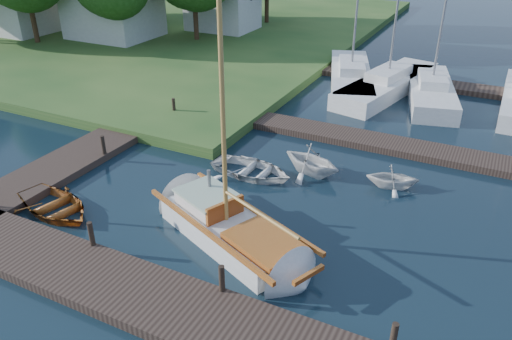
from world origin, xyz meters
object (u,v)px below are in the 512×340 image
at_px(mooring_post_2, 222,278).
at_px(house_c, 223,2).
at_px(mooring_post_4, 103,145).
at_px(mooring_post_1, 91,234).
at_px(tender_a, 252,167).
at_px(marina_boat_2, 431,90).
at_px(sailboat, 234,233).
at_px(house_b, 15,2).
at_px(tender_d, 393,175).
at_px(dinghy, 54,203).
at_px(house_a, 112,3).
at_px(mooring_post_3, 394,337).
at_px(marina_boat_1, 388,83).
at_px(mooring_post_5, 174,106).
at_px(marina_boat_0, 351,75).
at_px(tender_b, 312,158).

relative_size(mooring_post_2, house_c, 0.15).
bearing_deg(mooring_post_4, mooring_post_1, -51.34).
height_order(mooring_post_2, house_c, house_c).
relative_size(tender_a, marina_boat_2, 0.31).
relative_size(sailboat, house_b, 1.70).
relative_size(tender_a, tender_d, 1.72).
relative_size(dinghy, house_a, 0.54).
height_order(mooring_post_3, dinghy, mooring_post_3).
distance_m(mooring_post_1, mooring_post_3, 9.00).
xyz_separation_m(mooring_post_3, sailboat, (-5.47, 2.39, -0.36)).
bearing_deg(house_c, dinghy, -72.47).
height_order(house_a, house_b, house_a).
xyz_separation_m(mooring_post_2, mooring_post_3, (4.50, 0.00, 0.00)).
bearing_deg(house_c, marina_boat_1, -28.32).
relative_size(mooring_post_2, mooring_post_5, 1.00).
bearing_deg(tender_d, mooring_post_5, 65.11).
bearing_deg(dinghy, marina_boat_0, -2.06).
distance_m(mooring_post_3, tender_a, 9.58).
relative_size(tender_b, marina_boat_1, 0.24).
height_order(mooring_post_4, house_c, house_c).
bearing_deg(mooring_post_3, tender_a, 136.76).
relative_size(mooring_post_5, tender_d, 0.42).
xyz_separation_m(mooring_post_4, dinghy, (1.16, -3.84, -0.35)).
distance_m(dinghy, marina_boat_2, 19.90).
bearing_deg(marina_boat_2, marina_boat_1, 73.50).
xyz_separation_m(mooring_post_5, tender_d, (11.16, -1.92, -0.19)).
bearing_deg(house_a, mooring_post_5, -40.24).
height_order(mooring_post_5, house_b, house_b).
distance_m(sailboat, house_a, 27.84).
distance_m(marina_boat_0, house_c, 15.41).
xyz_separation_m(mooring_post_3, mooring_post_5, (-13.00, 10.00, 0.00)).
relative_size(mooring_post_2, house_b, 0.14).
distance_m(tender_d, house_a, 27.51).
relative_size(mooring_post_3, sailboat, 0.08).
height_order(sailboat, tender_a, sailboat).
distance_m(mooring_post_5, marina_boat_0, 11.04).
xyz_separation_m(mooring_post_3, mooring_post_4, (-13.00, 5.00, 0.00)).
distance_m(tender_b, house_a, 24.98).
bearing_deg(house_a, dinghy, -54.48).
distance_m(sailboat, tender_b, 5.41).
bearing_deg(mooring_post_5, tender_d, -9.78).
bearing_deg(mooring_post_5, mooring_post_3, -37.57).
height_order(marina_boat_0, house_b, marina_boat_0).
bearing_deg(mooring_post_1, house_a, 128.99).
xyz_separation_m(marina_boat_1, house_a, (-21.40, 2.30, 2.40)).
bearing_deg(tender_b, house_c, 53.26).
relative_size(mooring_post_2, tender_d, 0.42).
bearing_deg(marina_boat_2, mooring_post_2, 159.29).
distance_m(marina_boat_2, house_b, 31.85).
relative_size(tender_b, tender_d, 1.30).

